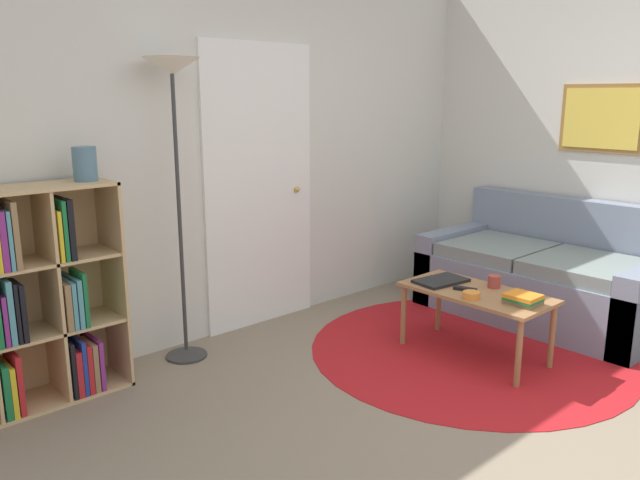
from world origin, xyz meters
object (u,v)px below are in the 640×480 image
(bowl, at_px, (471,295))
(floor_lamp, at_px, (173,102))
(bookshelf, at_px, (9,305))
(couch, at_px, (547,278))
(laptop, at_px, (441,281))
(vase_on_shelf, at_px, (85,164))
(coffee_table, at_px, (476,299))
(cup, at_px, (494,282))

(bowl, bearing_deg, floor_lamp, 133.66)
(bookshelf, bearing_deg, couch, -18.58)
(laptop, relative_size, vase_on_shelf, 1.97)
(coffee_table, bearing_deg, cup, -12.99)
(bookshelf, distance_m, vase_on_shelf, 0.84)
(couch, distance_m, laptop, 1.11)
(laptop, relative_size, cup, 4.52)
(bookshelf, bearing_deg, floor_lamp, -0.94)
(floor_lamp, relative_size, vase_on_shelf, 9.96)
(floor_lamp, bearing_deg, vase_on_shelf, 178.67)
(couch, distance_m, coffee_table, 1.08)
(laptop, height_order, bowl, bowl)
(couch, bearing_deg, bookshelf, 161.42)
(floor_lamp, xyz_separation_m, coffee_table, (1.38, -1.23, -1.22))
(coffee_table, height_order, laptop, laptop)
(couch, bearing_deg, cup, -172.85)
(couch, bearing_deg, coffee_table, -175.59)
(floor_lamp, bearing_deg, bowl, -46.34)
(couch, xyz_separation_m, cup, (-0.92, -0.12, 0.19))
(bookshelf, height_order, couch, bookshelf)
(bowl, bearing_deg, cup, 5.75)
(floor_lamp, height_order, vase_on_shelf, floor_lamp)
(couch, bearing_deg, laptop, 170.25)
(floor_lamp, xyz_separation_m, couch, (2.45, -1.15, -1.31))
(coffee_table, height_order, vase_on_shelf, vase_on_shelf)
(laptop, bearing_deg, bookshelf, 157.67)
(vase_on_shelf, bearing_deg, coffee_table, -32.73)
(floor_lamp, height_order, coffee_table, floor_lamp)
(vase_on_shelf, bearing_deg, floor_lamp, -1.33)
(floor_lamp, height_order, couch, floor_lamp)
(coffee_table, distance_m, bowl, 0.18)
(floor_lamp, bearing_deg, couch, -25.07)
(coffee_table, height_order, bowl, bowl)
(couch, xyz_separation_m, laptop, (-1.08, 0.19, 0.16))
(bookshelf, relative_size, cup, 14.63)
(floor_lamp, bearing_deg, cup, -39.57)
(couch, distance_m, bowl, 1.24)
(bookshelf, distance_m, floor_lamp, 1.44)
(bowl, height_order, cup, cup)
(couch, relative_size, coffee_table, 1.83)
(coffee_table, bearing_deg, couch, 4.41)
(bookshelf, bearing_deg, laptop, -22.33)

